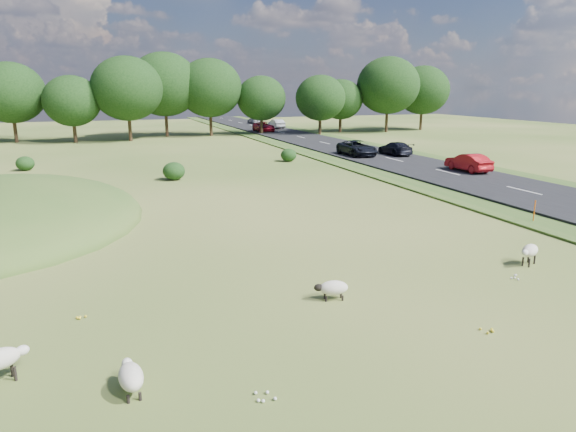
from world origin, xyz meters
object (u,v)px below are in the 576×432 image
Objects in this scene: marker_post at (534,212)px; sheep_2 at (530,251)px; sheep_3 at (67,234)px; sheep_0 at (131,376)px; sheep_1 at (0,359)px; car_4 at (468,162)px; car_5 at (395,148)px; car_2 at (277,124)px; sheep_4 at (333,288)px; car_0 at (254,120)px; car_6 at (264,127)px; car_1 at (357,148)px.

marker_post is 7.25m from sheep_2.
sheep_0 is at bearing 157.61° from sheep_3.
sheep_1 is 0.29× the size of car_4.
sheep_1 is at bearing 34.74° from car_4.
car_5 is at bearing 23.86° from sheep_1.
sheep_3 is at bearing -52.08° from sheep_2.
sheep_1 is 0.27× the size of car_2.
car_2 is (29.54, 58.14, 0.37)m from sheep_3.
sheep_2 is at bearing -163.92° from sheep_4.
marker_post is at bearing 62.98° from car_4.
sheep_3 reaches higher than sheep_0.
sheep_1 is at bearing 69.68° from car_0.
sheep_2 is 0.27× the size of car_5.
car_4 reaches higher than sheep_4.
car_0 is at bearing 78.21° from car_6.
marker_post is 0.29× the size of car_0.
car_5 is (3.80, -0.93, -0.08)m from car_1.
sheep_0 is 0.30× the size of car_0.
sheep_4 is 35.84m from car_1.
car_0 is at bearing -90.00° from car_2.
sheep_2 is 0.28× the size of car_4.
sheep_1 is at bearing 143.99° from sheep_3.
car_0 is at bearing -123.87° from sheep_2.
car_2 is 1.02× the size of car_5.
car_1 is 1.15× the size of car_2.
sheep_3 is at bearing 63.07° from car_2.
car_2 is 36.86m from car_5.
car_4 is (30.50, 21.15, 0.35)m from sheep_1.
sheep_2 is 8.71m from sheep_4.
sheep_1 reaches higher than sheep_0.
car_6 is (-3.80, -4.94, -0.03)m from car_2.
sheep_4 is 70.55m from car_2.
car_1 is at bearing -90.00° from car_6.
sheep_2 is (18.14, 2.21, -0.02)m from sheep_1.
marker_post is 0.99× the size of sheep_2.
car_2 is at bearing -90.00° from car_5.
car_5 is (0.00, 11.09, -0.06)m from car_4.
marker_post reaches higher than sheep_0.
car_1 is at bearing -130.56° from sheep_2.
car_2 is 1.06× the size of car_4.
car_0 is at bearing -53.46° from sheep_3.
car_2 reaches higher than sheep_4.
car_0 is (21.06, 80.59, 0.44)m from sheep_4.
sheep_2 is 0.26× the size of car_2.
car_0 is 49.33m from car_1.
car_1 is (3.31, 25.96, 0.38)m from marker_post.
car_4 is 43.17m from car_6.
sheep_3 is (0.96, 10.96, 0.02)m from sheep_1.
sheep_1 is (-23.39, -7.22, 0.01)m from marker_post.
car_2 reaches higher than marker_post.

